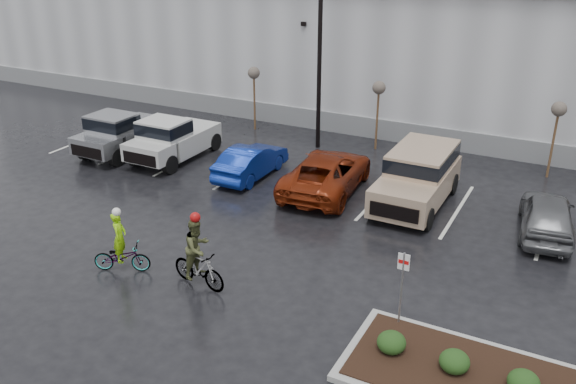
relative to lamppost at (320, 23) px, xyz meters
The scene contains 19 objects.
ground 13.87m from the lamppost, 71.57° to the right, with size 120.00×120.00×0.00m, color black.
warehouse 10.95m from the lamppost, 68.18° to the left, with size 60.50×15.50×7.20m.
wooded_ridge 33.35m from the lamppost, 83.09° to the left, with size 80.00×25.00×6.00m, color #243B18.
lamppost is the anchor object (origin of this frame).
sapling_west 5.07m from the lamppost, 165.96° to the left, with size 0.60×0.60×3.20m.
sapling_mid 4.00m from the lamppost, 21.80° to the left, with size 0.60×0.60×3.20m.
sapling_east 10.48m from the lamppost, ahead, with size 0.60×0.60×3.20m.
shrub_a 16.15m from the lamppost, 58.39° to the right, with size 0.70×0.70×0.52m, color #133512.
shrub_b 16.94m from the lamppost, 53.84° to the right, with size 0.70×0.70×0.52m, color #133512.
shrub_c 17.83m from the lamppost, 49.76° to the right, with size 0.70×0.70×0.52m, color #133512.
fire_lane_sign 14.78m from the lamppost, 56.54° to the right, with size 0.30×0.05×2.20m.
pickup_silver 9.94m from the lamppost, 149.10° to the right, with size 2.10×5.20×1.96m, color #929499, non-canonical shape.
pickup_white 7.98m from the lamppost, 140.43° to the right, with size 2.10×5.20×1.96m, color #BBBCB8, non-canonical shape.
car_blue 6.86m from the lamppost, 101.00° to the right, with size 1.41×4.04×1.33m, color navy.
car_red 7.12m from the lamppost, 61.25° to the right, with size 2.49×5.40×1.50m, color maroon.
suv_tan 8.64m from the lamppost, 35.31° to the right, with size 2.20×5.10×2.06m, color tan, non-canonical shape.
car_grey 12.45m from the lamppost, 23.01° to the right, with size 1.67×4.14×1.41m, color #5C5E61.
cyclist_hivis 13.84m from the lamppost, 92.00° to the right, with size 1.80×1.25×2.07m.
cyclist_olive 13.58m from the lamppost, 80.54° to the right, with size 1.85×0.91×2.34m.
Camera 1 is at (7.30, -12.66, 9.51)m, focal length 38.00 mm.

